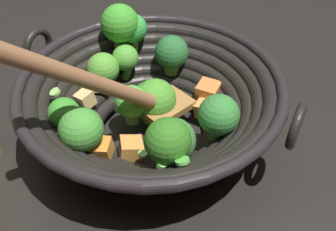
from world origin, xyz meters
name	(u,v)px	position (x,y,z in m)	size (l,w,h in m)	color
ground_plane	(153,138)	(0.00, 0.00, 0.00)	(4.00, 4.00, 0.00)	black
wok	(150,100)	(0.00, 0.00, 0.07)	(0.34, 0.37, 0.23)	black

